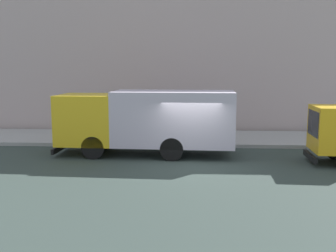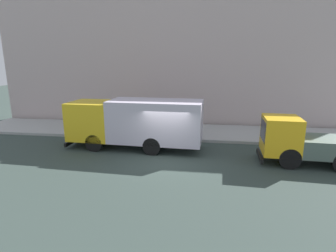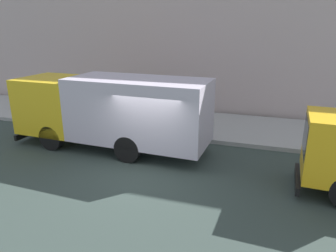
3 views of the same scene
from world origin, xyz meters
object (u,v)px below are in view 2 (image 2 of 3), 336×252
object	(u,v)px
small_flatbed_truck	(309,142)
traffic_cone_orange	(87,128)
large_utility_truck	(136,121)
pedestrian_walking	(139,117)

from	to	relation	value
small_flatbed_truck	traffic_cone_orange	size ratio (longest dim) A/B	9.35
traffic_cone_orange	small_flatbed_truck	bearing A→B (deg)	-105.68
large_utility_truck	traffic_cone_orange	distance (m)	4.99
large_utility_truck	traffic_cone_orange	bearing A→B (deg)	62.21
large_utility_truck	small_flatbed_truck	size ratio (longest dim) A/B	1.43
large_utility_truck	small_flatbed_truck	xyz separation A→B (m)	(-1.32, -9.23, -0.50)
small_flatbed_truck	traffic_cone_orange	bearing A→B (deg)	77.37
small_flatbed_truck	large_utility_truck	bearing A→B (deg)	84.90
large_utility_truck	small_flatbed_truck	bearing A→B (deg)	-95.68
pedestrian_walking	traffic_cone_orange	size ratio (longest dim) A/B	2.79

